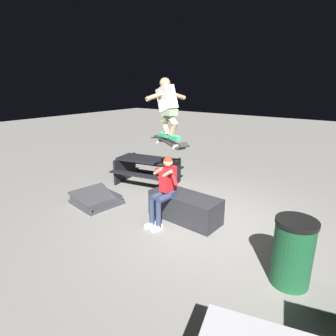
{
  "coord_description": "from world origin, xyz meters",
  "views": [
    {
      "loc": [
        -2.6,
        4.69,
        2.79
      ],
      "look_at": [
        0.55,
        0.38,
        1.16
      ],
      "focal_mm": 29.75,
      "sensor_mm": 36.0,
      "label": 1
    }
  ],
  "objects_px": {
    "skateboard": "(169,142)",
    "picnic_table_back": "(148,167)",
    "skater_airborne": "(168,106)",
    "ledge_box_main": "(185,207)",
    "trash_bin": "(293,252)",
    "kicker_ramp": "(97,201)",
    "person_sitting_on_ledge": "(164,187)"
  },
  "relations": [
    {
      "from": "picnic_table_back",
      "to": "person_sitting_on_ledge",
      "type": "bearing_deg",
      "value": 138.41
    },
    {
      "from": "ledge_box_main",
      "to": "person_sitting_on_ledge",
      "type": "distance_m",
      "value": 0.68
    },
    {
      "from": "ledge_box_main",
      "to": "kicker_ramp",
      "type": "xyz_separation_m",
      "value": [
        2.18,
        0.56,
        -0.22
      ]
    },
    {
      "from": "trash_bin",
      "to": "picnic_table_back",
      "type": "bearing_deg",
      "value": -24.65
    },
    {
      "from": "skateboard",
      "to": "skater_airborne",
      "type": "xyz_separation_m",
      "value": [
        0.05,
        -0.02,
        0.69
      ]
    },
    {
      "from": "skateboard",
      "to": "picnic_table_back",
      "type": "xyz_separation_m",
      "value": [
        1.85,
        -1.5,
        -1.2
      ]
    },
    {
      "from": "skateboard",
      "to": "trash_bin",
      "type": "distance_m",
      "value": 2.83
    },
    {
      "from": "kicker_ramp",
      "to": "picnic_table_back",
      "type": "distance_m",
      "value": 1.86
    },
    {
      "from": "skater_airborne",
      "to": "kicker_ramp",
      "type": "xyz_separation_m",
      "value": [
        1.9,
        0.32,
        -2.32
      ]
    },
    {
      "from": "person_sitting_on_ledge",
      "to": "skater_airborne",
      "type": "bearing_deg",
      "value": -87.63
    },
    {
      "from": "skateboard",
      "to": "skater_airborne",
      "type": "height_order",
      "value": "skater_airborne"
    },
    {
      "from": "kicker_ramp",
      "to": "trash_bin",
      "type": "distance_m",
      "value": 4.51
    },
    {
      "from": "skateboard",
      "to": "picnic_table_back",
      "type": "height_order",
      "value": "skateboard"
    },
    {
      "from": "person_sitting_on_ledge",
      "to": "picnic_table_back",
      "type": "distance_m",
      "value": 2.43
    },
    {
      "from": "skateboard",
      "to": "kicker_ramp",
      "type": "relative_size",
      "value": 0.87
    },
    {
      "from": "skateboard",
      "to": "trash_bin",
      "type": "xyz_separation_m",
      "value": [
        -2.52,
        0.5,
        -1.19
      ]
    },
    {
      "from": "skateboard",
      "to": "skater_airborne",
      "type": "bearing_deg",
      "value": -18.91
    },
    {
      "from": "picnic_table_back",
      "to": "skateboard",
      "type": "bearing_deg",
      "value": 140.88
    },
    {
      "from": "skater_airborne",
      "to": "kicker_ramp",
      "type": "bearing_deg",
      "value": 9.44
    },
    {
      "from": "picnic_table_back",
      "to": "skater_airborne",
      "type": "bearing_deg",
      "value": 140.4
    },
    {
      "from": "ledge_box_main",
      "to": "picnic_table_back",
      "type": "bearing_deg",
      "value": -30.9
    },
    {
      "from": "skateboard",
      "to": "kicker_ramp",
      "type": "bearing_deg",
      "value": 8.66
    },
    {
      "from": "person_sitting_on_ledge",
      "to": "picnic_table_back",
      "type": "relative_size",
      "value": 0.72
    },
    {
      "from": "ledge_box_main",
      "to": "skater_airborne",
      "type": "bearing_deg",
      "value": 42.08
    },
    {
      "from": "kicker_ramp",
      "to": "person_sitting_on_ledge",
      "type": "bearing_deg",
      "value": -173.9
    },
    {
      "from": "kicker_ramp",
      "to": "trash_bin",
      "type": "relative_size",
      "value": 1.17
    },
    {
      "from": "kicker_ramp",
      "to": "picnic_table_back",
      "type": "height_order",
      "value": "picnic_table_back"
    },
    {
      "from": "ledge_box_main",
      "to": "skateboard",
      "type": "xyz_separation_m",
      "value": [
        0.22,
        0.27,
        1.42
      ]
    },
    {
      "from": "skateboard",
      "to": "skater_airborne",
      "type": "distance_m",
      "value": 0.69
    },
    {
      "from": "person_sitting_on_ledge",
      "to": "kicker_ramp",
      "type": "bearing_deg",
      "value": 6.1
    },
    {
      "from": "ledge_box_main",
      "to": "trash_bin",
      "type": "relative_size",
      "value": 1.53
    },
    {
      "from": "picnic_table_back",
      "to": "trash_bin",
      "type": "relative_size",
      "value": 1.91
    }
  ]
}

